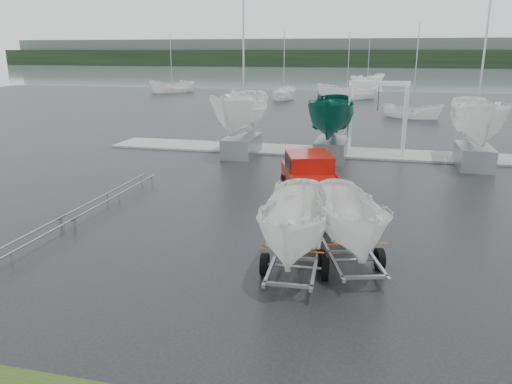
# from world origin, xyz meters

# --- Properties ---
(ground_plane) EXTENTS (120.00, 120.00, 0.00)m
(ground_plane) POSITION_xyz_m (0.00, 0.00, 0.00)
(ground_plane) COLOR black
(ground_plane) RESTS_ON ground
(lake) EXTENTS (300.00, 300.00, 0.00)m
(lake) POSITION_xyz_m (0.00, 100.00, -0.01)
(lake) COLOR slate
(lake) RESTS_ON ground
(dock) EXTENTS (30.00, 3.00, 0.12)m
(dock) POSITION_xyz_m (0.00, 13.00, 0.05)
(dock) COLOR gray
(dock) RESTS_ON ground
(treeline) EXTENTS (300.00, 8.00, 6.00)m
(treeline) POSITION_xyz_m (0.00, 170.00, 3.00)
(treeline) COLOR black
(treeline) RESTS_ON ground
(far_hill) EXTENTS (300.00, 6.00, 10.00)m
(far_hill) POSITION_xyz_m (0.00, 178.00, 5.00)
(far_hill) COLOR #4C5651
(far_hill) RESTS_ON ground
(pickup_truck) EXTENTS (3.37, 5.72, 1.80)m
(pickup_truck) POSITION_xyz_m (-1.51, 2.99, 0.94)
(pickup_truck) COLOR maroon
(pickup_truck) RESTS_ON ground
(trailer_hitched) EXTENTS (2.20, 3.79, 4.84)m
(trailer_hitched) POSITION_xyz_m (0.34, -2.91, 2.63)
(trailer_hitched) COLOR gray
(trailer_hitched) RESTS_ON ground
(trailer_parked) EXTENTS (1.82, 3.65, 5.11)m
(trailer_parked) POSITION_xyz_m (-1.00, -3.70, 2.77)
(trailer_parked) COLOR gray
(trailer_parked) RESTS_ON ground
(boat_hoist) EXTENTS (3.30, 2.18, 4.12)m
(boat_hoist) POSITION_xyz_m (0.80, 13.00, 2.67)
(boat_hoist) COLOR silver
(boat_hoist) RESTS_ON ground
(keelboat_0) EXTENTS (2.54, 3.20, 10.71)m
(keelboat_0) POSITION_xyz_m (-6.53, 11.00, 4.04)
(keelboat_0) COLOR gray
(keelboat_0) RESTS_ON ground
(keelboat_1) EXTENTS (2.36, 3.20, 7.38)m
(keelboat_1) POSITION_xyz_m (-1.54, 11.20, 3.74)
(keelboat_1) COLOR gray
(keelboat_1) RESTS_ON ground
(keelboat_2) EXTENTS (2.43, 3.20, 10.60)m
(keelboat_2) POSITION_xyz_m (5.70, 11.00, 3.85)
(keelboat_2) COLOR gray
(keelboat_2) RESTS_ON ground
(mast_rack_0) EXTENTS (0.56, 6.50, 0.06)m
(mast_rack_0) POSITION_xyz_m (-9.00, 1.00, 0.35)
(mast_rack_0) COLOR gray
(mast_rack_0) RESTS_ON ground
(mast_rack_1) EXTENTS (0.56, 6.50, 0.06)m
(mast_rack_1) POSITION_xyz_m (-9.00, -5.00, 0.35)
(mast_rack_1) COLOR gray
(mast_rack_1) RESTS_ON ground
(moored_boat_0) EXTENTS (2.43, 2.49, 11.10)m
(moored_boat_0) POSITION_xyz_m (-10.53, 44.62, 0.01)
(moored_boat_0) COLOR white
(moored_boat_0) RESTS_ON ground
(moored_boat_1) EXTENTS (3.86, 3.82, 11.86)m
(moored_boat_1) POSITION_xyz_m (-3.10, 47.00, 0.00)
(moored_boat_1) COLOR white
(moored_boat_1) RESTS_ON ground
(moored_boat_2) EXTENTS (2.61, 2.58, 10.66)m
(moored_boat_2) POSITION_xyz_m (3.70, 30.30, 0.01)
(moored_boat_2) COLOR white
(moored_boat_2) RESTS_ON ground
(moored_boat_4) EXTENTS (3.86, 3.87, 11.61)m
(moored_boat_4) POSITION_xyz_m (-27.75, 51.00, 0.00)
(moored_boat_4) COLOR white
(moored_boat_4) RESTS_ON ground
(moored_boat_5) EXTENTS (3.77, 3.76, 11.54)m
(moored_boat_5) POSITION_xyz_m (-1.56, 78.15, 0.00)
(moored_boat_5) COLOR white
(moored_boat_5) RESTS_ON ground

